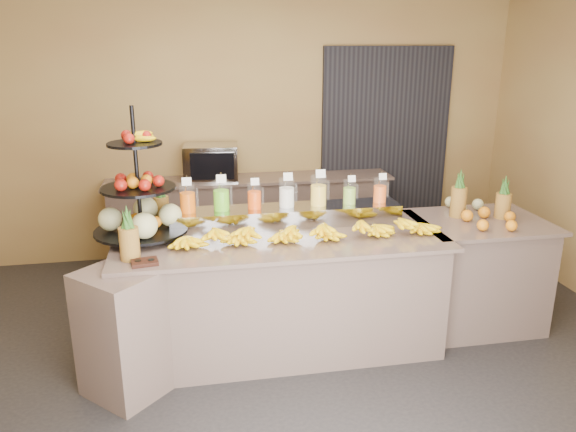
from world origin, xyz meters
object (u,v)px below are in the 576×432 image
object	(u,v)px
pitcher_tray	(287,216)
right_fruit_pile	(484,212)
fruit_stand	(147,205)
oven_warmer	(211,162)
banana_heap	(307,229)
condiment_caddy	(145,262)

from	to	relation	value
pitcher_tray	right_fruit_pile	distance (m)	1.63
fruit_stand	oven_warmer	distance (m)	1.86
banana_heap	oven_warmer	bearing A→B (deg)	106.42
banana_heap	right_fruit_pile	size ratio (longest dim) A/B	4.16
condiment_caddy	right_fruit_pile	distance (m)	2.74
condiment_caddy	right_fruit_pile	size ratio (longest dim) A/B	0.36
condiment_caddy	oven_warmer	distance (m)	2.40
pitcher_tray	banana_heap	size ratio (longest dim) A/B	0.92
pitcher_tray	right_fruit_pile	bearing A→B (deg)	-7.35
banana_heap	right_fruit_pile	distance (m)	1.53
pitcher_tray	fruit_stand	size ratio (longest dim) A/B	1.87
banana_heap	condiment_caddy	world-z (taller)	banana_heap
fruit_stand	condiment_caddy	bearing A→B (deg)	-78.18
fruit_stand	right_fruit_pile	size ratio (longest dim) A/B	2.05
oven_warmer	condiment_caddy	bearing A→B (deg)	-98.12
pitcher_tray	fruit_stand	world-z (taller)	fruit_stand
fruit_stand	oven_warmer	size ratio (longest dim) A/B	1.76
pitcher_tray	oven_warmer	xyz separation A→B (m)	(-0.51, 1.67, 0.11)
right_fruit_pile	fruit_stand	bearing A→B (deg)	177.58
pitcher_tray	banana_heap	bearing A→B (deg)	-76.43
pitcher_tray	condiment_caddy	size ratio (longest dim) A/B	10.68
banana_heap	condiment_caddy	bearing A→B (deg)	-165.95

